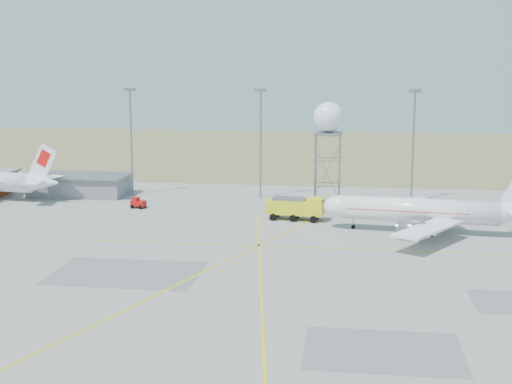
# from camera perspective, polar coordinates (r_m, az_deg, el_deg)

# --- Properties ---
(ground) EXTENTS (400.00, 400.00, 0.00)m
(ground) POSITION_cam_1_polar(r_m,az_deg,el_deg) (70.60, 1.70, -10.60)
(ground) COLOR #9A9A95
(ground) RESTS_ON ground
(grass_strip) EXTENTS (400.00, 120.00, 0.03)m
(grass_strip) POSITION_cam_1_polar(r_m,az_deg,el_deg) (207.26, 5.70, 3.28)
(grass_strip) COLOR olive
(grass_strip) RESTS_ON ground
(building_grey) EXTENTS (19.00, 10.00, 3.90)m
(building_grey) POSITION_cam_1_polar(r_m,az_deg,el_deg) (141.45, -13.95, 0.55)
(building_grey) COLOR gray
(building_grey) RESTS_ON ground
(mast_a) EXTENTS (2.20, 0.50, 20.50)m
(mast_a) POSITION_cam_1_polar(r_m,az_deg,el_deg) (138.68, -9.97, 4.72)
(mast_a) COLOR slate
(mast_a) RESTS_ON ground
(mast_b) EXTENTS (2.20, 0.50, 20.50)m
(mast_b) POSITION_cam_1_polar(r_m,az_deg,el_deg) (133.31, 0.37, 4.66)
(mast_b) COLOR slate
(mast_b) RESTS_ON ground
(mast_c) EXTENTS (2.20, 0.50, 20.50)m
(mast_c) POSITION_cam_1_polar(r_m,az_deg,el_deg) (132.75, 12.49, 4.39)
(mast_c) COLOR slate
(mast_c) RESTS_ON ground
(airliner_main) EXTENTS (31.65, 30.63, 10.78)m
(airliner_main) POSITION_cam_1_polar(r_m,az_deg,el_deg) (109.54, 13.23, -1.50)
(airliner_main) COLOR white
(airliner_main) RESTS_ON ground
(radar_tower) EXTENTS (5.15, 5.15, 18.64)m
(radar_tower) POSITION_cam_1_polar(r_m,az_deg,el_deg) (122.83, 5.77, 3.37)
(radar_tower) COLOR slate
(radar_tower) RESTS_ON ground
(fire_truck) EXTENTS (9.63, 4.70, 3.72)m
(fire_truck) POSITION_cam_1_polar(r_m,az_deg,el_deg) (115.82, 3.28, -1.37)
(fire_truck) COLOR yellow
(fire_truck) RESTS_ON ground
(baggage_tug) EXTENTS (2.73, 2.40, 1.90)m
(baggage_tug) POSITION_cam_1_polar(r_m,az_deg,el_deg) (126.88, -9.41, -0.95)
(baggage_tug) COLOR #B20F0C
(baggage_tug) RESTS_ON ground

